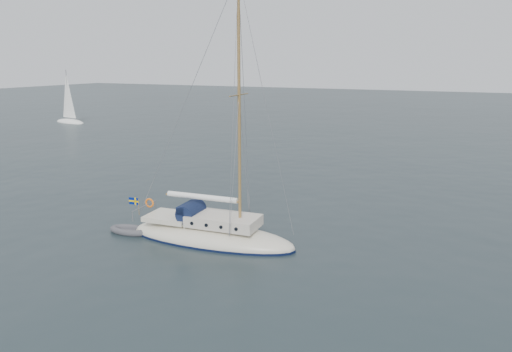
% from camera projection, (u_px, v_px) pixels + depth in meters
% --- Properties ---
extents(ground, '(300.00, 300.00, 0.00)m').
position_uv_depth(ground, '(275.00, 247.00, 27.03)').
color(ground, black).
rests_on(ground, ground).
extents(sailboat, '(10.32, 3.09, 14.70)m').
position_uv_depth(sailboat, '(211.00, 222.00, 27.75)').
color(sailboat, beige).
rests_on(sailboat, ground).
extents(dinghy, '(2.65, 1.20, 0.38)m').
position_uv_depth(dinghy, '(130.00, 230.00, 29.25)').
color(dinghy, '#4C4B50').
rests_on(dinghy, ground).
extents(distant_yacht_a, '(6.73, 3.59, 8.92)m').
position_uv_depth(distant_yacht_a, '(68.00, 99.00, 79.89)').
color(distant_yacht_a, white).
rests_on(distant_yacht_a, ground).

